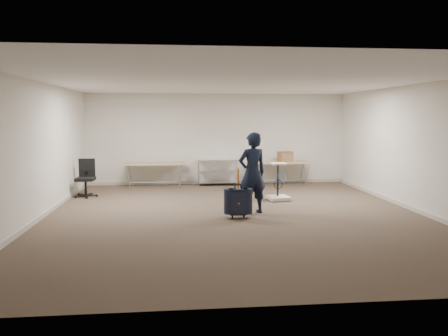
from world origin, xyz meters
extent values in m
plane|color=#46372A|center=(0.00, 0.00, 0.00)|extent=(9.00, 9.00, 0.00)
plane|color=beige|center=(0.00, 4.50, 1.40)|extent=(8.00, 0.00, 8.00)
plane|color=beige|center=(0.00, -4.50, 1.40)|extent=(8.00, 0.00, 8.00)
plane|color=beige|center=(-4.00, 0.00, 1.40)|extent=(0.00, 9.00, 9.00)
plane|color=beige|center=(4.00, 0.00, 1.40)|extent=(0.00, 9.00, 9.00)
plane|color=white|center=(0.00, 0.00, 2.80)|extent=(8.00, 8.00, 0.00)
cube|color=#BCB6A9|center=(0.00, 4.49, 0.05)|extent=(8.00, 0.02, 0.10)
cube|color=#BCB6A9|center=(-3.99, 0.00, 0.05)|extent=(0.02, 9.00, 0.10)
cube|color=#BCB6A9|center=(3.99, 0.00, 0.05)|extent=(0.02, 9.00, 0.10)
cube|color=#9D8A60|center=(-1.90, 3.95, 0.71)|extent=(1.80, 0.75, 0.03)
cylinder|color=gray|center=(-1.90, 3.95, 0.15)|extent=(1.50, 0.02, 0.02)
cylinder|color=gray|center=(-2.65, 3.65, 0.35)|extent=(0.13, 0.04, 0.69)
cylinder|color=gray|center=(-1.15, 3.65, 0.35)|extent=(0.13, 0.04, 0.69)
cylinder|color=gray|center=(-2.65, 4.25, 0.35)|extent=(0.13, 0.04, 0.69)
cylinder|color=gray|center=(-1.15, 4.25, 0.35)|extent=(0.13, 0.04, 0.69)
cube|color=#9D8A60|center=(1.90, 3.95, 0.71)|extent=(1.80, 0.75, 0.03)
cylinder|color=gray|center=(1.90, 3.95, 0.15)|extent=(1.50, 0.02, 0.02)
cylinder|color=gray|center=(1.15, 3.65, 0.35)|extent=(0.13, 0.04, 0.69)
cylinder|color=gray|center=(2.65, 3.65, 0.35)|extent=(0.13, 0.04, 0.69)
cylinder|color=gray|center=(1.15, 4.25, 0.35)|extent=(0.13, 0.04, 0.69)
cylinder|color=gray|center=(2.65, 4.25, 0.35)|extent=(0.13, 0.04, 0.69)
cylinder|color=silver|center=(-0.60, 3.98, 0.40)|extent=(0.02, 0.02, 0.80)
cylinder|color=silver|center=(0.60, 3.98, 0.40)|extent=(0.02, 0.02, 0.80)
cylinder|color=silver|center=(-0.60, 4.42, 0.40)|extent=(0.02, 0.02, 0.80)
cylinder|color=silver|center=(0.60, 4.42, 0.40)|extent=(0.02, 0.02, 0.80)
cube|color=silver|center=(0.00, 4.20, 0.10)|extent=(1.20, 0.45, 0.02)
cube|color=silver|center=(0.00, 4.20, 0.45)|extent=(1.20, 0.45, 0.02)
cube|color=silver|center=(0.00, 4.20, 0.78)|extent=(1.20, 0.45, 0.01)
imported|color=black|center=(0.39, 0.18, 0.88)|extent=(0.74, 0.60, 1.76)
cube|color=#162132|center=(0.03, -0.27, 0.36)|extent=(0.38, 0.23, 0.52)
cube|color=black|center=(0.03, -0.25, 0.08)|extent=(0.34, 0.16, 0.03)
cylinder|color=black|center=(-0.09, -0.27, 0.03)|extent=(0.03, 0.07, 0.07)
cylinder|color=black|center=(0.15, -0.28, 0.03)|extent=(0.03, 0.07, 0.07)
torus|color=black|center=(0.03, -0.27, 0.65)|extent=(0.16, 0.03, 0.16)
cube|color=orange|center=(0.03, -0.25, 0.84)|extent=(0.03, 0.01, 0.40)
cylinder|color=black|center=(-3.62, 2.55, 0.04)|extent=(0.60, 0.60, 0.09)
cylinder|color=black|center=(-3.62, 2.55, 0.25)|extent=(0.06, 0.06, 0.40)
cube|color=black|center=(-3.62, 2.55, 0.47)|extent=(0.47, 0.47, 0.08)
cube|color=black|center=(-3.62, 2.77, 0.75)|extent=(0.42, 0.07, 0.48)
cube|color=silver|center=(1.30, 1.58, 0.06)|extent=(0.59, 0.59, 0.08)
cylinder|color=black|center=(1.09, 1.38, 0.02)|extent=(0.06, 0.06, 0.04)
cylinder|color=black|center=(1.30, 1.63, 0.51)|extent=(0.05, 0.05, 0.82)
cube|color=silver|center=(1.30, 1.58, 0.92)|extent=(0.40, 0.36, 0.04)
torus|color=blue|center=(1.35, 1.50, 0.61)|extent=(0.28, 0.15, 0.25)
cube|color=#8C5F41|center=(2.06, 4.03, 0.88)|extent=(0.48, 0.42, 0.31)
camera|label=1|loc=(-1.15, -9.04, 2.08)|focal=35.00mm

